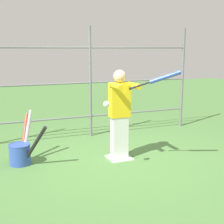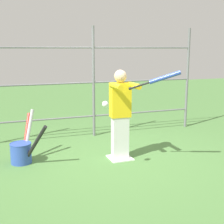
{
  "view_description": "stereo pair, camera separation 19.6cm",
  "coord_description": "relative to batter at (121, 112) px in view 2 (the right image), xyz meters",
  "views": [
    {
      "loc": [
        2.13,
        4.87,
        1.93
      ],
      "look_at": [
        0.24,
        0.24,
        0.91
      ],
      "focal_mm": 50.0,
      "sensor_mm": 36.0,
      "label": 1
    },
    {
      "loc": [
        1.95,
        4.94,
        1.93
      ],
      "look_at": [
        0.24,
        0.24,
        0.91
      ],
      "focal_mm": 50.0,
      "sensor_mm": 36.0,
      "label": 2
    }
  ],
  "objects": [
    {
      "name": "ground_plane",
      "position": [
        0.0,
        -0.02,
        -0.85
      ],
      "size": [
        24.0,
        24.0,
        0.0
      ],
      "primitive_type": "plane",
      "color": "#4C7A3D"
    },
    {
      "name": "home_plate",
      "position": [
        0.0,
        -0.02,
        -0.84
      ],
      "size": [
        0.4,
        0.4,
        0.02
      ],
      "color": "white",
      "rests_on": "ground"
    },
    {
      "name": "batter",
      "position": [
        0.0,
        0.0,
        0.0
      ],
      "size": [
        0.41,
        0.54,
        1.58
      ],
      "color": "silver",
      "rests_on": "ground"
    },
    {
      "name": "baseball_bat_swinging",
      "position": [
        -0.39,
        0.67,
        0.62
      ],
      "size": [
        0.69,
        0.49,
        0.33
      ],
      "color": "black"
    },
    {
      "name": "fence_backstop",
      "position": [
        0.0,
        -1.62,
        0.35
      ],
      "size": [
        4.85,
        0.06,
        2.41
      ],
      "color": "slate",
      "rests_on": "ground"
    },
    {
      "name": "softball_in_flight",
      "position": [
        0.48,
        0.58,
        0.26
      ],
      "size": [
        0.1,
        0.1,
        0.1
      ],
      "color": "white"
    },
    {
      "name": "bat_bucket",
      "position": [
        1.65,
        -0.4,
        -0.63
      ],
      "size": [
        0.6,
        0.97,
        0.88
      ],
      "color": "#3351B2",
      "rests_on": "ground"
    }
  ]
}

